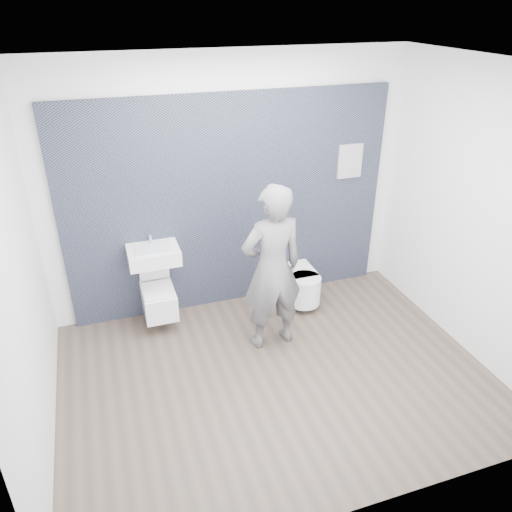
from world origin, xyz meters
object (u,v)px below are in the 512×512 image
object	(u,v)px
toilet_rounded	(300,285)
visitor	(272,269)
washbasin	(154,255)
toilet_square	(159,299)

from	to	relation	value
toilet_rounded	visitor	xyz separation A→B (m)	(-0.58, -0.60, 0.63)
washbasin	toilet_square	distance (m)	0.52
washbasin	visitor	world-z (taller)	visitor
visitor	toilet_rounded	bearing A→B (deg)	-138.83
toilet_rounded	visitor	distance (m)	1.05
washbasin	toilet_rounded	world-z (taller)	washbasin
washbasin	toilet_rounded	bearing A→B (deg)	-4.27
toilet_rounded	visitor	bearing A→B (deg)	-134.13
toilet_rounded	visitor	size ratio (longest dim) A/B	0.36
washbasin	toilet_rounded	xyz separation A→B (m)	(1.63, -0.12, -0.61)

